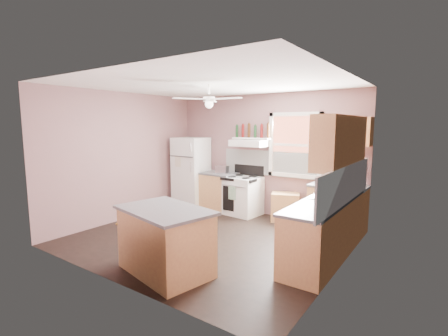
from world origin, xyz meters
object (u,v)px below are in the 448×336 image
Objects in this scene: island at (166,242)px; toaster at (222,170)px; refrigerator at (191,172)px; stove at (242,196)px; cart at (285,208)px.

toaster is at bearing 123.59° from island.
island is at bearing -58.41° from refrigerator.
stove is at bearing -0.57° from toaster.
island is (2.08, -2.98, -0.43)m from refrigerator.
stove is at bearing 114.37° from island.
refrigerator is 0.90m from toaster.
toaster is 1.71m from cart.
refrigerator is 6.11× the size of toaster.
refrigerator is at bearing 162.53° from cart.
toaster is 3.31m from island.
toaster is 0.49× the size of cart.
stove is at bearing 1.10° from refrigerator.
refrigerator is at bearing 177.65° from toaster.
toaster is 0.77m from stove.
cart is at bearing 9.20° from stove.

